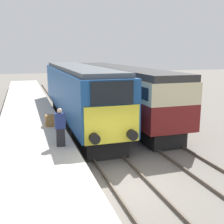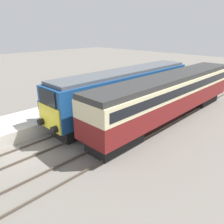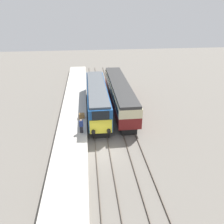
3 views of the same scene
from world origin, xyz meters
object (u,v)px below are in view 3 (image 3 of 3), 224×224
Objects in this scene: locomotive at (97,98)px; person_on_platform at (81,126)px; passenger_carriage at (119,92)px; luggage_crate at (82,116)px.

locomotive reaches higher than person_on_platform.
passenger_carriage is 7.48m from luggage_crate.
passenger_carriage is at bearing 41.23° from luggage_crate.
person_on_platform is at bearing -107.20° from locomotive.
passenger_carriage is 10.19m from person_on_platform.
locomotive is at bearing -155.50° from passenger_carriage.
luggage_crate is (0.00, 3.65, -0.53)m from person_on_platform.
passenger_carriage is 10.35× the size of person_on_platform.
luggage_crate is (-5.56, -4.87, -1.13)m from passenger_carriage.
person_on_platform is at bearing -90.02° from luggage_crate.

